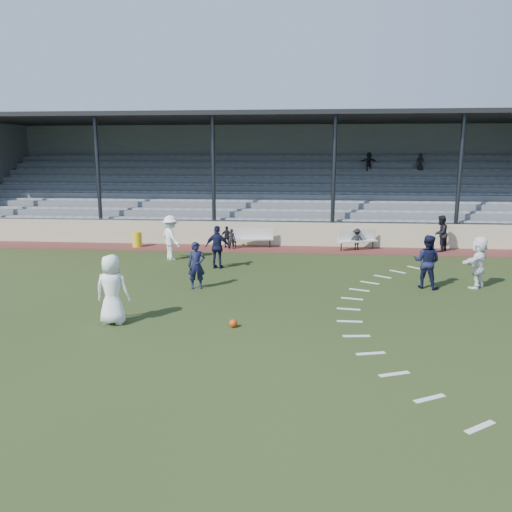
{
  "coord_description": "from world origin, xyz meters",
  "views": [
    {
      "loc": [
        1.47,
        -13.4,
        4.58
      ],
      "look_at": [
        0.0,
        2.5,
        1.3
      ],
      "focal_mm": 35.0,
      "sensor_mm": 36.0,
      "label": 1
    }
  ],
  "objects": [
    {
      "name": "grandstand",
      "position": [
        0.0,
        16.26,
        2.2
      ],
      "size": [
        34.6,
        9.0,
        6.61
      ],
      "color": "slate",
      "rests_on": "ground"
    },
    {
      "name": "player_white_back",
      "position": [
        7.58,
        4.07,
        0.9
      ],
      "size": [
        1.47,
        1.64,
        1.81
      ],
      "primitive_type": "imported",
      "rotation": [
        0.0,
        0.0,
        4.04
      ],
      "color": "white",
      "rests_on": "ground"
    },
    {
      "name": "retaining_wall",
      "position": [
        0.0,
        11.55,
        0.6
      ],
      "size": [
        34.0,
        0.18,
        1.2
      ],
      "primitive_type": "cube",
      "color": "beige",
      "rests_on": "ground"
    },
    {
      "name": "bench_right",
      "position": [
        4.16,
        10.71,
        0.58
      ],
      "size": [
        2.0,
        1.19,
        0.95
      ],
      "rotation": [
        0.0,
        0.0,
        0.39
      ],
      "color": "silver",
      "rests_on": "cinder_track"
    },
    {
      "name": "football",
      "position": [
        -0.32,
        -0.75,
        0.11
      ],
      "size": [
        0.22,
        0.22,
        0.22
      ],
      "primitive_type": "sphere",
      "color": "#CB3C0B",
      "rests_on": "ground"
    },
    {
      "name": "player_navy_wing",
      "position": [
        -1.9,
        6.19,
        0.87
      ],
      "size": [
        1.07,
        0.55,
        1.75
      ],
      "primitive_type": "imported",
      "rotation": [
        0.0,
        0.0,
        3.02
      ],
      "color": "#121534",
      "rests_on": "ground"
    },
    {
      "name": "trash_bin",
      "position": [
        -6.7,
        10.47,
        0.39
      ],
      "size": [
        0.47,
        0.47,
        0.75
      ],
      "primitive_type": "cylinder",
      "color": "yellow",
      "rests_on": "cinder_track"
    },
    {
      "name": "cinder_track",
      "position": [
        0.0,
        10.5,
        0.01
      ],
      "size": [
        34.0,
        2.0,
        0.02
      ],
      "primitive_type": "cube",
      "color": "#552622",
      "rests_on": "ground"
    },
    {
      "name": "player_white_lead",
      "position": [
        -3.63,
        -0.74,
        0.97
      ],
      "size": [
        0.97,
        0.65,
        1.93
      ],
      "primitive_type": "imported",
      "rotation": [
        0.0,
        0.0,
        3.11
      ],
      "color": "white",
      "rests_on": "ground"
    },
    {
      "name": "player_navy_lead",
      "position": [
        -2.11,
        3.04,
        0.82
      ],
      "size": [
        0.67,
        0.51,
        1.63
      ],
      "primitive_type": "imported",
      "rotation": [
        0.0,
        0.0,
        0.22
      ],
      "color": "#121534",
      "rests_on": "ground"
    },
    {
      "name": "player_white_wing",
      "position": [
        -4.21,
        7.67,
        0.98
      ],
      "size": [
        1.38,
        1.42,
        1.95
      ],
      "primitive_type": "imported",
      "rotation": [
        0.0,
        0.0,
        2.3
      ],
      "color": "white",
      "rests_on": "ground"
    },
    {
      "name": "sub_left_near",
      "position": [
        -1.93,
        10.35,
        0.52
      ],
      "size": [
        0.36,
        0.24,
        0.99
      ],
      "primitive_type": "imported",
      "rotation": [
        0.0,
        0.0,
        3.15
      ],
      "color": "black",
      "rests_on": "cinder_track"
    },
    {
      "name": "official",
      "position": [
        8.03,
        10.63,
        0.88
      ],
      "size": [
        1.04,
        1.06,
        1.72
      ],
      "primitive_type": "imported",
      "rotation": [
        0.0,
        0.0,
        4.02
      ],
      "color": "black",
      "rests_on": "cinder_track"
    },
    {
      "name": "bench_left",
      "position": [
        -0.92,
        10.86,
        0.58
      ],
      "size": [
        2.04,
        0.76,
        0.95
      ],
      "rotation": [
        0.0,
        0.0,
        0.16
      ],
      "color": "silver",
      "rests_on": "cinder_track"
    },
    {
      "name": "ground",
      "position": [
        0.0,
        0.0,
        0.0
      ],
      "size": [
        90.0,
        90.0,
        0.0
      ],
      "primitive_type": "plane",
      "color": "#263415",
      "rests_on": "ground"
    },
    {
      "name": "penalty_arc",
      "position": [
        4.12,
        0.0,
        0.01
      ],
      "size": [
        3.89,
        14.63,
        0.01
      ],
      "color": "silver",
      "rests_on": "ground"
    },
    {
      "name": "sub_left_far",
      "position": [
        -2.19,
        10.65,
        0.56
      ],
      "size": [
        0.65,
        0.32,
        1.07
      ],
      "primitive_type": "imported",
      "rotation": [
        0.0,
        0.0,
        3.05
      ],
      "color": "black",
      "rests_on": "cinder_track"
    },
    {
      "name": "sub_right",
      "position": [
        4.14,
        10.65,
        0.54
      ],
      "size": [
        0.7,
        0.43,
        1.04
      ],
      "primitive_type": "imported",
      "rotation": [
        0.0,
        0.0,
        3.07
      ],
      "color": "black",
      "rests_on": "cinder_track"
    },
    {
      "name": "player_navy_mid",
      "position": [
        5.8,
        3.86,
        0.93
      ],
      "size": [
        1.12,
        1.03,
        1.86
      ],
      "primitive_type": "imported",
      "rotation": [
        0.0,
        0.0,
        2.68
      ],
      "color": "#121534",
      "rests_on": "ground"
    }
  ]
}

